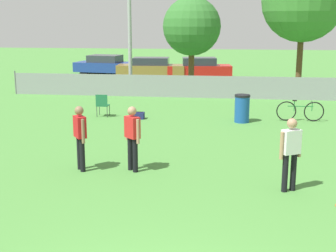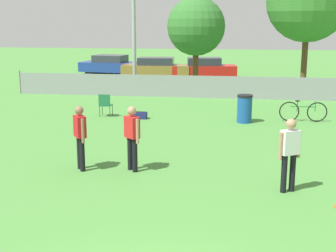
% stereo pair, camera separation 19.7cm
% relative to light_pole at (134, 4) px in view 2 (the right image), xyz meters
% --- Properties ---
extents(fence_backline, '(20.65, 0.07, 1.21)m').
position_rel_light_pole_xyz_m(fence_backline, '(4.53, -1.73, -4.07)').
color(fence_backline, gray).
rests_on(fence_backline, ground_plane).
extents(light_pole, '(0.90, 0.36, 7.75)m').
position_rel_light_pole_xyz_m(light_pole, '(0.00, 0.00, 0.00)').
color(light_pole, '#9E9EA3').
rests_on(light_pole, ground_plane).
extents(tree_near_pole, '(3.17, 3.17, 5.03)m').
position_rel_light_pole_xyz_m(tree_near_pole, '(3.19, 1.19, -1.18)').
color(tree_near_pole, brown).
rests_on(tree_near_pole, ground_plane).
extents(tree_far_right, '(4.35, 4.35, 6.96)m').
position_rel_light_pole_xyz_m(tree_far_right, '(9.04, 1.53, 0.15)').
color(tree_far_right, brown).
rests_on(tree_far_right, ground_plane).
extents(player_defender_red, '(0.42, 0.47, 1.66)m').
position_rel_light_pole_xyz_m(player_defender_red, '(1.68, -13.73, -3.65)').
color(player_defender_red, black).
rests_on(player_defender_red, ground_plane).
extents(player_receiver_white, '(0.50, 0.40, 1.66)m').
position_rel_light_pole_xyz_m(player_receiver_white, '(6.74, -14.55, -3.65)').
color(player_receiver_white, black).
rests_on(player_receiver_white, ground_plane).
extents(player_thrower_red, '(0.45, 0.44, 1.66)m').
position_rel_light_pole_xyz_m(player_thrower_red, '(2.99, -13.60, -3.65)').
color(player_thrower_red, black).
rests_on(player_thrower_red, ground_plane).
extents(folding_chair_sideline, '(0.48, 0.48, 0.91)m').
position_rel_light_pole_xyz_m(folding_chair_sideline, '(0.36, -6.97, -4.10)').
color(folding_chair_sideline, '#333338').
rests_on(folding_chair_sideline, ground_plane).
extents(bicycle_sideline, '(1.78, 0.44, 0.81)m').
position_rel_light_pole_xyz_m(bicycle_sideline, '(8.03, -6.77, -4.23)').
color(bicycle_sideline, black).
rests_on(bicycle_sideline, ground_plane).
extents(trash_bin, '(0.58, 0.58, 1.05)m').
position_rel_light_pole_xyz_m(trash_bin, '(5.83, -7.27, -4.09)').
color(trash_bin, '#194C99').
rests_on(trash_bin, ground_plane).
extents(gear_bag_sideline, '(0.57, 0.31, 0.28)m').
position_rel_light_pole_xyz_m(gear_bag_sideline, '(1.79, -7.18, -4.49)').
color(gear_bag_sideline, navy).
rests_on(gear_bag_sideline, ground_plane).
extents(parked_car_blue, '(4.43, 2.43, 1.37)m').
position_rel_light_pole_xyz_m(parked_car_blue, '(-3.58, 7.96, -3.95)').
color(parked_car_blue, black).
rests_on(parked_car_blue, ground_plane).
extents(parked_car_tan, '(4.61, 1.95, 1.36)m').
position_rel_light_pole_xyz_m(parked_car_tan, '(0.06, 6.26, -3.94)').
color(parked_car_tan, black).
rests_on(parked_car_tan, ground_plane).
extents(parked_car_red, '(4.44, 2.26, 1.37)m').
position_rel_light_pole_xyz_m(parked_car_red, '(3.24, 6.60, -3.96)').
color(parked_car_red, black).
rests_on(parked_car_red, ground_plane).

